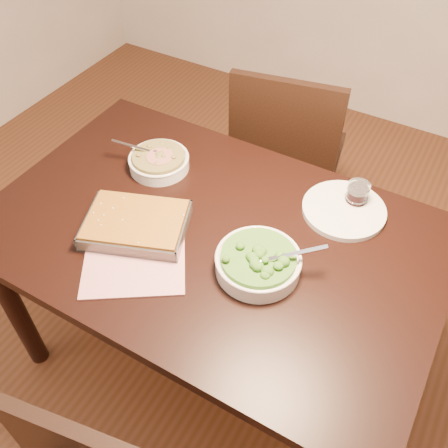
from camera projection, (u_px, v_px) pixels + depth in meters
name	position (u px, v px, depth m)	size (l,w,h in m)	color
ground	(214.00, 353.00, 2.07)	(4.00, 4.00, 0.00)	#4C2A15
table	(211.00, 251.00, 1.60)	(1.40, 0.90, 0.75)	black
magazine_a	(134.00, 267.00, 1.43)	(0.29, 0.21, 0.01)	#BE3655
coaster	(355.00, 204.00, 1.61)	(0.11, 0.11, 0.00)	white
stew_bowl	(159.00, 161.00, 1.72)	(0.22, 0.21, 0.08)	white
broccoli_bowl	(258.00, 262.00, 1.40)	(0.26, 0.25, 0.09)	white
baking_dish	(136.00, 225.00, 1.51)	(0.36, 0.32, 0.05)	silver
wine_tumbler	(357.00, 194.00, 1.58)	(0.07, 0.07, 0.08)	black
dinner_plate	(344.00, 210.00, 1.58)	(0.26, 0.26, 0.02)	silver
chair_far	(286.00, 153.00, 2.16)	(0.52, 0.52, 0.94)	black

